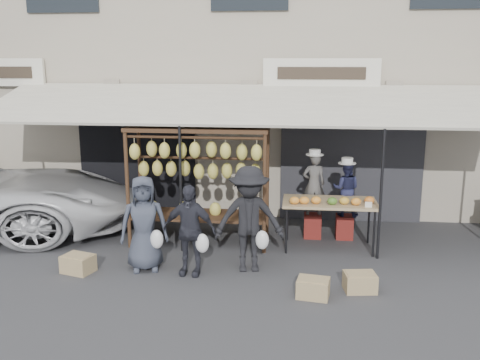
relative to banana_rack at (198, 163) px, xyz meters
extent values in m
plane|color=#2D2D30|center=(0.76, -1.56, -1.57)|extent=(90.00, 90.00, 0.00)
cube|color=#9E9582|center=(0.76, 4.94, 1.93)|extent=(24.00, 6.00, 7.00)
cube|color=#232328|center=(2.96, 1.90, -0.32)|extent=(3.00, 0.10, 2.50)
cube|color=black|center=(-1.74, 1.90, -0.32)|extent=(2.60, 0.10, 2.50)
cube|color=silver|center=(2.26, 1.84, 1.58)|extent=(2.40, 0.10, 0.60)
cube|color=silver|center=(-4.74, 1.84, 1.58)|extent=(2.00, 0.10, 0.60)
cube|color=beige|center=(0.76, 0.74, 1.03)|extent=(10.00, 2.34, 0.63)
cylinder|color=black|center=(-0.24, -0.41, -0.42)|extent=(0.05, 0.05, 2.30)
cylinder|color=black|center=(3.26, -0.41, -0.42)|extent=(0.05, 0.05, 2.30)
cylinder|color=#352413|center=(-1.25, -0.35, -0.47)|extent=(0.07, 0.07, 2.20)
cylinder|color=#352413|center=(1.25, -0.35, -0.47)|extent=(0.07, 0.07, 2.20)
cylinder|color=#352413|center=(-1.25, 0.45, -0.47)|extent=(0.07, 0.07, 2.20)
cylinder|color=#352413|center=(1.25, 0.45, -0.47)|extent=(0.07, 0.07, 2.20)
cube|color=#352413|center=(0.00, 0.05, 0.63)|extent=(2.60, 0.90, 0.07)
cylinder|color=#352413|center=(0.00, -0.30, 0.51)|extent=(2.50, 0.05, 0.05)
cylinder|color=#352413|center=(0.00, 0.40, 0.51)|extent=(2.50, 0.05, 0.05)
cylinder|color=#352413|center=(0.00, 0.05, 0.08)|extent=(2.50, 0.05, 0.05)
cube|color=#352413|center=(0.00, 0.05, -1.02)|extent=(2.50, 0.80, 0.05)
ellipsoid|color=tan|center=(-1.10, -0.30, 0.24)|extent=(0.20, 0.18, 0.30)
ellipsoid|color=tan|center=(-0.82, -0.15, 0.27)|extent=(0.20, 0.18, 0.30)
ellipsoid|color=tan|center=(-0.55, -0.30, 0.27)|extent=(0.20, 0.18, 0.30)
ellipsoid|color=tan|center=(-0.27, -0.15, 0.25)|extent=(0.20, 0.18, 0.30)
ellipsoid|color=tan|center=(0.00, -0.30, 0.29)|extent=(0.20, 0.18, 0.30)
ellipsoid|color=tan|center=(0.28, -0.15, 0.28)|extent=(0.20, 0.18, 0.30)
ellipsoid|color=tan|center=(0.55, -0.30, 0.28)|extent=(0.20, 0.18, 0.30)
ellipsoid|color=tan|center=(0.83, -0.15, 0.24)|extent=(0.20, 0.18, 0.30)
ellipsoid|color=tan|center=(1.10, -0.30, 0.26)|extent=(0.20, 0.18, 0.30)
ellipsoid|color=tan|center=(-1.05, 0.05, -0.14)|extent=(0.20, 0.18, 0.30)
ellipsoid|color=tan|center=(-0.79, 0.05, -0.13)|extent=(0.20, 0.18, 0.30)
ellipsoid|color=tan|center=(-0.52, 0.05, -0.13)|extent=(0.20, 0.18, 0.30)
ellipsoid|color=tan|center=(-0.26, 0.05, -0.12)|extent=(0.20, 0.18, 0.30)
ellipsoid|color=tan|center=(0.00, 0.05, -0.18)|extent=(0.20, 0.18, 0.30)
ellipsoid|color=tan|center=(0.26, 0.05, -0.17)|extent=(0.20, 0.18, 0.30)
ellipsoid|color=tan|center=(0.53, 0.05, -0.15)|extent=(0.20, 0.18, 0.30)
ellipsoid|color=tan|center=(0.79, 0.05, -0.14)|extent=(0.20, 0.18, 0.30)
ellipsoid|color=tan|center=(1.05, 0.05, -0.15)|extent=(0.20, 0.18, 0.30)
cube|color=#9C8660|center=(2.42, 0.04, -0.69)|extent=(1.70, 0.90, 0.05)
cylinder|color=black|center=(1.65, -0.33, -1.14)|extent=(0.04, 0.04, 0.85)
cylinder|color=black|center=(3.19, -0.33, -1.14)|extent=(0.04, 0.04, 0.85)
cylinder|color=black|center=(1.65, 0.41, -1.14)|extent=(0.04, 0.04, 0.85)
cylinder|color=black|center=(3.19, 0.41, -1.14)|extent=(0.04, 0.04, 0.85)
ellipsoid|color=orange|center=(1.78, -0.25, -0.60)|extent=(0.18, 0.14, 0.14)
ellipsoid|color=orange|center=(1.96, -0.22, -0.60)|extent=(0.18, 0.14, 0.14)
ellipsoid|color=orange|center=(2.17, -0.18, -0.60)|extent=(0.18, 0.14, 0.14)
ellipsoid|color=#477226|center=(2.45, -0.21, -0.60)|extent=(0.18, 0.14, 0.14)
ellipsoid|color=gold|center=(2.66, -0.16, -0.60)|extent=(0.18, 0.14, 0.14)
ellipsoid|color=orange|center=(2.87, -0.20, -0.60)|extent=(0.18, 0.14, 0.14)
ellipsoid|color=orange|center=(3.11, -0.08, -0.60)|extent=(0.18, 0.14, 0.14)
imported|color=#545250|center=(2.14, 0.63, -0.49)|extent=(0.48, 0.36, 1.21)
imported|color=#222547|center=(2.76, 0.64, -0.57)|extent=(0.58, 0.49, 1.07)
imported|color=#373C4A|center=(-0.66, -1.34, -0.77)|extent=(0.89, 0.70, 1.59)
imported|color=#292A33|center=(0.11, -1.45, -0.82)|extent=(0.91, 0.44, 1.49)
imported|color=black|center=(1.06, -1.18, -0.69)|extent=(1.23, 0.83, 1.76)
cube|color=maroon|center=(2.14, 0.63, -1.33)|extent=(0.41, 0.41, 0.47)
cube|color=maroon|center=(2.76, 0.64, -1.34)|extent=(0.37, 0.37, 0.46)
cube|color=tan|center=(2.10, -2.11, -1.43)|extent=(0.51, 0.42, 0.28)
cube|color=tan|center=(2.80, -1.82, -1.43)|extent=(0.51, 0.42, 0.28)
cube|color=tan|center=(-1.73, -1.59, -1.42)|extent=(0.57, 0.49, 0.29)
camera|label=1|loc=(1.84, -9.50, 1.86)|focal=40.00mm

